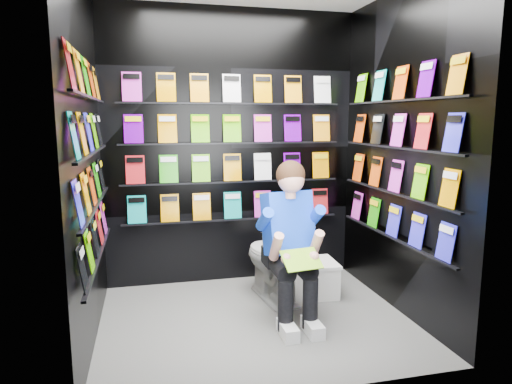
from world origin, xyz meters
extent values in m
plane|color=slate|center=(0.00, 0.00, 0.00)|extent=(2.40, 2.40, 0.00)
cube|color=black|center=(0.00, 1.00, 1.30)|extent=(2.40, 0.04, 2.60)
cube|color=black|center=(0.00, -1.00, 1.30)|extent=(2.40, 0.04, 2.60)
cube|color=black|center=(-1.20, 0.00, 1.30)|extent=(0.04, 2.00, 2.60)
cube|color=black|center=(1.20, 0.00, 1.30)|extent=(0.04, 2.00, 2.60)
imported|color=white|center=(0.26, 0.42, 0.37)|extent=(0.52, 0.80, 0.73)
cube|color=silver|center=(0.72, 0.41, 0.14)|extent=(0.23, 0.39, 0.28)
cube|color=silver|center=(0.72, 0.41, 0.30)|extent=(0.25, 0.41, 0.03)
cube|color=green|center=(0.26, -0.31, 0.58)|extent=(0.30, 0.20, 0.12)
camera|label=1|loc=(-0.79, -3.30, 1.58)|focal=32.00mm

